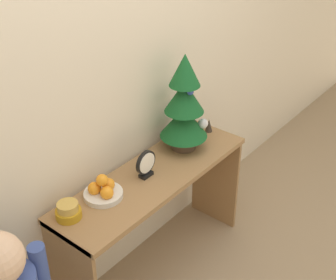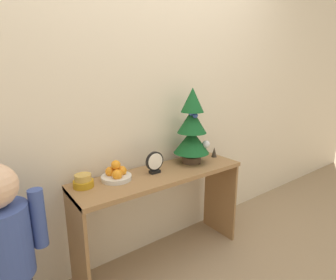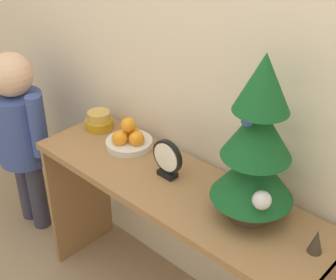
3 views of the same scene
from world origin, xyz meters
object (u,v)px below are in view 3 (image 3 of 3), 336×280
(singing_bowl, at_px, (99,121))
(child_figure, at_px, (20,127))
(fruit_bowl, at_px, (129,138))
(figurine, at_px, (316,241))
(mini_tree, at_px, (257,146))
(desk_clock, at_px, (167,159))

(singing_bowl, relative_size, child_figure, 0.13)
(fruit_bowl, bearing_deg, singing_bowl, 176.11)
(figurine, distance_m, child_figure, 1.52)
(singing_bowl, relative_size, figurine, 1.47)
(fruit_bowl, height_order, child_figure, child_figure)
(mini_tree, xyz_separation_m, fruit_bowl, (-0.62, 0.03, -0.23))
(mini_tree, height_order, figurine, mini_tree)
(mini_tree, xyz_separation_m, singing_bowl, (-0.83, 0.04, -0.23))
(fruit_bowl, xyz_separation_m, desk_clock, (0.26, -0.05, 0.04))
(fruit_bowl, bearing_deg, child_figure, -168.62)
(mini_tree, relative_size, figurine, 6.88)
(singing_bowl, xyz_separation_m, figurine, (1.07, -0.05, 0.01))
(desk_clock, xyz_separation_m, figurine, (0.60, 0.02, -0.03))
(mini_tree, bearing_deg, child_figure, -175.23)
(mini_tree, relative_size, singing_bowl, 4.68)
(child_figure, bearing_deg, figurine, 3.72)
(fruit_bowl, relative_size, figurine, 2.35)
(desk_clock, height_order, figurine, desk_clock)
(mini_tree, bearing_deg, desk_clock, -176.25)
(singing_bowl, bearing_deg, mini_tree, -2.77)
(figurine, bearing_deg, desk_clock, -178.51)
(fruit_bowl, distance_m, child_figure, 0.68)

